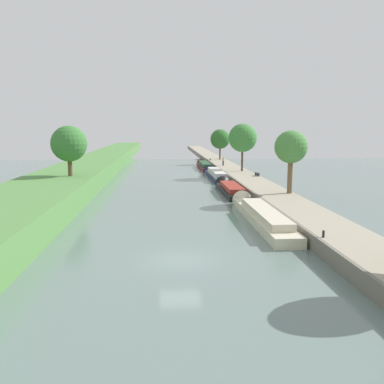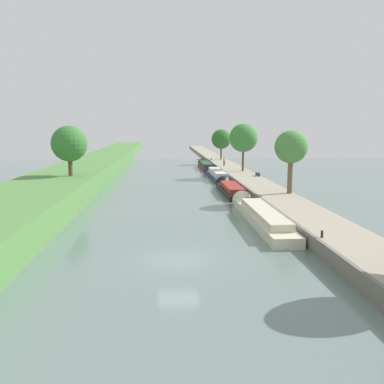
% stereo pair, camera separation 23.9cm
% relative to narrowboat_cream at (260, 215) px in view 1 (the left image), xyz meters
% --- Properties ---
extents(ground_plane, '(160.00, 160.00, 0.00)m').
position_rel_narrowboat_cream_xyz_m(ground_plane, '(-7.34, -10.06, -0.56)').
color(ground_plane, slate).
extents(right_towpath, '(4.19, 260.00, 1.04)m').
position_rel_narrowboat_cream_xyz_m(right_towpath, '(3.62, -10.06, -0.04)').
color(right_towpath, '#9E937F').
rests_on(right_towpath, ground_plane).
extents(stone_quay, '(0.25, 260.00, 1.09)m').
position_rel_narrowboat_cream_xyz_m(stone_quay, '(1.40, -10.06, -0.02)').
color(stone_quay, '#6B665B').
rests_on(stone_quay, ground_plane).
extents(narrowboat_cream, '(2.15, 16.79, 2.04)m').
position_rel_narrowboat_cream_xyz_m(narrowboat_cream, '(0.00, 0.00, 0.00)').
color(narrowboat_cream, beige).
rests_on(narrowboat_cream, ground_plane).
extents(narrowboat_black, '(2.18, 12.55, 2.07)m').
position_rel_narrowboat_cream_xyz_m(narrowboat_black, '(-0.06, 15.81, -0.09)').
color(narrowboat_black, black).
rests_on(narrowboat_black, ground_plane).
extents(narrowboat_navy, '(1.99, 16.03, 2.05)m').
position_rel_narrowboat_cream_xyz_m(narrowboat_navy, '(0.10, 30.58, -0.00)').
color(narrowboat_navy, '#141E42').
rests_on(narrowboat_navy, ground_plane).
extents(narrowboat_maroon, '(1.90, 14.64, 1.88)m').
position_rel_narrowboat_cream_xyz_m(narrowboat_maroon, '(-0.11, 46.18, -0.04)').
color(narrowboat_maroon, maroon).
rests_on(narrowboat_maroon, ground_plane).
extents(tree_rightbank_midnear, '(3.43, 3.43, 6.62)m').
position_rel_narrowboat_cream_xyz_m(tree_rightbank_midnear, '(5.11, 8.31, 5.30)').
color(tree_rightbank_midnear, brown).
rests_on(tree_rightbank_midnear, right_towpath).
extents(tree_rightbank_midfar, '(4.48, 4.48, 7.51)m').
position_rel_narrowboat_cream_xyz_m(tree_rightbank_midfar, '(4.39, 30.87, 5.73)').
color(tree_rightbank_midfar, '#4C3828').
rests_on(tree_rightbank_midfar, right_towpath).
extents(tree_rightbank_far, '(4.20, 4.20, 6.50)m').
position_rel_narrowboat_cream_xyz_m(tree_rightbank_far, '(4.20, 54.94, 4.86)').
color(tree_rightbank_far, '#4C3828').
rests_on(tree_rightbank_far, right_towpath).
extents(tree_leftbank_downstream, '(4.12, 4.12, 5.80)m').
position_rel_narrowboat_cream_xyz_m(tree_leftbank_downstream, '(-19.00, 14.48, 5.52)').
color(tree_leftbank_downstream, brown).
rests_on(tree_leftbank_downstream, left_grassy_bank).
extents(person_walking, '(0.34, 0.34, 1.66)m').
position_rel_narrowboat_cream_xyz_m(person_walking, '(2.82, 40.70, 1.35)').
color(person_walking, '#282D42').
rests_on(person_walking, right_towpath).
extents(mooring_bollard_near, '(0.16, 0.16, 0.45)m').
position_rel_narrowboat_cream_xyz_m(mooring_bollard_near, '(1.82, -9.37, 0.70)').
color(mooring_bollard_near, black).
rests_on(mooring_bollard_near, right_towpath).
extents(mooring_bollard_far, '(0.16, 0.16, 0.45)m').
position_rel_narrowboat_cream_xyz_m(mooring_bollard_far, '(1.82, 52.72, 0.70)').
color(mooring_bollard_far, black).
rests_on(mooring_bollard_far, right_towpath).
extents(park_bench, '(0.44, 1.50, 0.47)m').
position_rel_narrowboat_cream_xyz_m(park_bench, '(5.27, 24.05, 0.82)').
color(park_bench, '#333338').
rests_on(park_bench, right_towpath).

